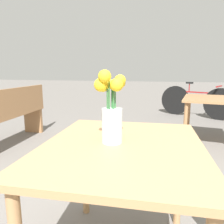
{
  "coord_description": "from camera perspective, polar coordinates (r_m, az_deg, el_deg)",
  "views": [
    {
      "loc": [
        0.2,
        -1.05,
        1.1
      ],
      "look_at": [
        -0.06,
        0.01,
        0.89
      ],
      "focal_mm": 35.0,
      "sensor_mm": 36.0,
      "label": 1
    }
  ],
  "objects": [
    {
      "name": "table_back",
      "position": [
        3.51,
        25.45,
        1.81
      ],
      "size": [
        1.0,
        1.01,
        0.7
      ],
      "color": "#9E7047",
      "rests_on": "ground_plane"
    },
    {
      "name": "bench_near",
      "position": [
        3.51,
        -24.82,
        -0.71
      ],
      "size": [
        0.42,
        1.49,
        0.85
      ],
      "color": "#9E7047",
      "rests_on": "ground_plane"
    },
    {
      "name": "bicycle",
      "position": [
        5.5,
        21.17,
        2.58
      ],
      "size": [
        1.6,
        0.77,
        0.82
      ],
      "color": "black",
      "rests_on": "ground_plane"
    },
    {
      "name": "flower_vase",
      "position": [
        1.11,
        -0.2,
        -0.18
      ],
      "size": [
        0.15,
        0.15,
        0.37
      ],
      "color": "silver",
      "rests_on": "table_front"
    },
    {
      "name": "table_front",
      "position": [
        1.17,
        2.78,
        -12.92
      ],
      "size": [
        0.86,
        1.0,
        0.73
      ],
      "color": "tan",
      "rests_on": "ground_plane"
    }
  ]
}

